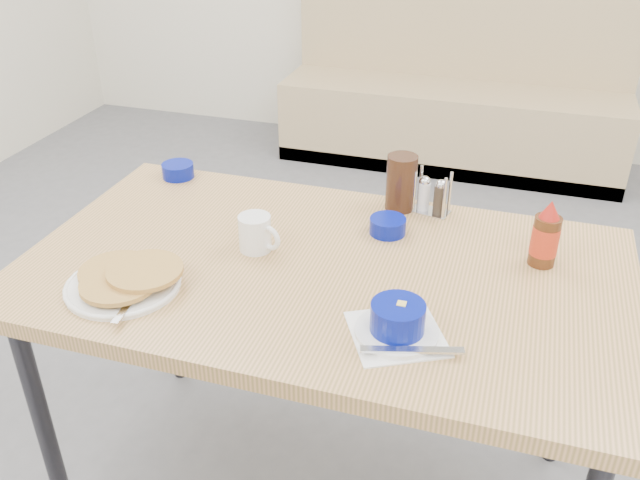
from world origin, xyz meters
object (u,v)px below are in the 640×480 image
(coffee_mug, at_px, (256,233))
(grits_setting, at_px, (398,322))
(pancake_plate, at_px, (125,280))
(amber_tumbler, at_px, (401,183))
(dining_table, at_px, (323,288))
(butter_bowl, at_px, (388,226))
(booth_bench, at_px, (454,100))
(creamer_bowl, at_px, (178,171))
(syrup_bottle, at_px, (545,237))
(condiment_caddy, at_px, (432,198))

(coffee_mug, relative_size, grits_setting, 0.44)
(pancake_plate, distance_m, amber_tumbler, 0.75)
(dining_table, height_order, grits_setting, grits_setting)
(butter_bowl, bearing_deg, grits_setting, -74.91)
(dining_table, xyz_separation_m, pancake_plate, (-0.39, -0.21, 0.08))
(pancake_plate, distance_m, coffee_mug, 0.32)
(booth_bench, height_order, amber_tumbler, booth_bench)
(grits_setting, xyz_separation_m, creamer_bowl, (-0.77, 0.54, -0.01))
(grits_setting, xyz_separation_m, butter_bowl, (-0.11, 0.40, -0.01))
(butter_bowl, bearing_deg, coffee_mug, -148.53)
(dining_table, distance_m, creamer_bowl, 0.65)
(syrup_bottle, bearing_deg, butter_bowl, 174.72)
(pancake_plate, relative_size, condiment_caddy, 2.25)
(condiment_caddy, relative_size, syrup_bottle, 0.72)
(booth_bench, relative_size, dining_table, 1.36)
(coffee_mug, bearing_deg, grits_setting, -30.04)
(dining_table, relative_size, condiment_caddy, 11.91)
(syrup_bottle, bearing_deg, grits_setting, -125.99)
(booth_bench, xyz_separation_m, pancake_plate, (-0.39, -2.75, 0.43))
(dining_table, bearing_deg, amber_tumbler, 72.11)
(booth_bench, bearing_deg, dining_table, -90.00)
(syrup_bottle, bearing_deg, amber_tumbler, 154.31)
(pancake_plate, bearing_deg, butter_bowl, 39.40)
(booth_bench, xyz_separation_m, creamer_bowl, (-0.55, -2.19, 0.43))
(condiment_caddy, height_order, syrup_bottle, syrup_bottle)
(dining_table, height_order, condiment_caddy, condiment_caddy)
(creamer_bowl, bearing_deg, pancake_plate, -73.75)
(booth_bench, xyz_separation_m, syrup_bottle, (0.48, -2.37, 0.48))
(butter_bowl, distance_m, amber_tumbler, 0.15)
(pancake_plate, height_order, condiment_caddy, condiment_caddy)
(butter_bowl, bearing_deg, creamer_bowl, 167.71)
(pancake_plate, bearing_deg, dining_table, 28.63)
(syrup_bottle, bearing_deg, pancake_plate, -156.69)
(creamer_bowl, xyz_separation_m, amber_tumbler, (0.66, 0.00, 0.05))
(booth_bench, relative_size, condiment_caddy, 16.16)
(coffee_mug, distance_m, condiment_caddy, 0.49)
(booth_bench, relative_size, butter_bowl, 20.87)
(grits_setting, relative_size, condiment_caddy, 2.20)
(dining_table, height_order, syrup_bottle, syrup_bottle)
(booth_bench, bearing_deg, creamer_bowl, -104.11)
(coffee_mug, bearing_deg, syrup_bottle, 11.95)
(creamer_bowl, relative_size, butter_bowl, 1.01)
(pancake_plate, bearing_deg, booth_bench, 81.91)
(booth_bench, height_order, grits_setting, booth_bench)
(coffee_mug, xyz_separation_m, syrup_bottle, (0.65, 0.14, 0.03))
(coffee_mug, height_order, syrup_bottle, syrup_bottle)
(pancake_plate, xyz_separation_m, amber_tumbler, (0.50, 0.55, 0.06))
(booth_bench, distance_m, butter_bowl, 2.38)
(condiment_caddy, bearing_deg, dining_table, -107.29)
(syrup_bottle, bearing_deg, condiment_caddy, 148.21)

